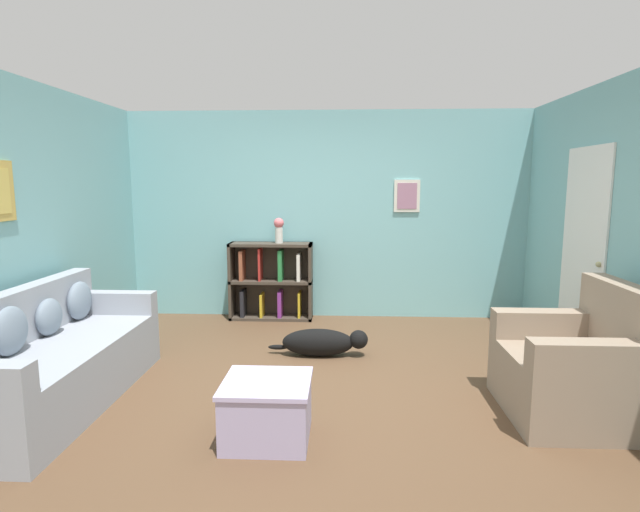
% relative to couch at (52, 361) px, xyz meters
% --- Properties ---
extents(ground_plane, '(14.00, 14.00, 0.00)m').
position_rel_couch_xyz_m(ground_plane, '(2.04, 0.50, -0.34)').
color(ground_plane, brown).
extents(wall_back, '(5.60, 0.13, 2.60)m').
position_rel_couch_xyz_m(wall_back, '(2.04, 2.75, 0.96)').
color(wall_back, '#7AB7BC').
rests_on(wall_back, ground_plane).
extents(wall_left, '(0.13, 5.00, 2.60)m').
position_rel_couch_xyz_m(wall_left, '(-0.51, 0.50, 0.96)').
color(wall_left, '#7AB7BC').
rests_on(wall_left, ground_plane).
extents(wall_right, '(0.16, 5.00, 2.60)m').
position_rel_couch_xyz_m(wall_right, '(4.59, 0.52, 0.95)').
color(wall_right, '#7AB7BC').
rests_on(wall_right, ground_plane).
extents(couch, '(0.80, 2.05, 0.90)m').
position_rel_couch_xyz_m(couch, '(0.00, 0.00, 0.00)').
color(couch, '#9399A3').
rests_on(couch, ground_plane).
extents(bookshelf, '(1.04, 0.30, 0.97)m').
position_rel_couch_xyz_m(bookshelf, '(1.34, 2.55, 0.14)').
color(bookshelf, '#42382D').
rests_on(bookshelf, ground_plane).
extents(recliner_chair, '(0.89, 0.97, 0.99)m').
position_rel_couch_xyz_m(recliner_chair, '(3.98, -0.01, 0.02)').
color(recliner_chair, gray).
rests_on(recliner_chair, ground_plane).
extents(coffee_table, '(0.58, 0.55, 0.41)m').
position_rel_couch_xyz_m(coffee_table, '(1.75, -0.47, -0.12)').
color(coffee_table, '#ADA3CC').
rests_on(coffee_table, ground_plane).
extents(dog, '(1.00, 0.25, 0.28)m').
position_rel_couch_xyz_m(dog, '(2.05, 1.18, -0.20)').
color(dog, black).
rests_on(dog, ground_plane).
extents(vase, '(0.13, 0.13, 0.31)m').
position_rel_couch_xyz_m(vase, '(1.45, 2.53, 0.81)').
color(vase, silver).
rests_on(vase, bookshelf).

